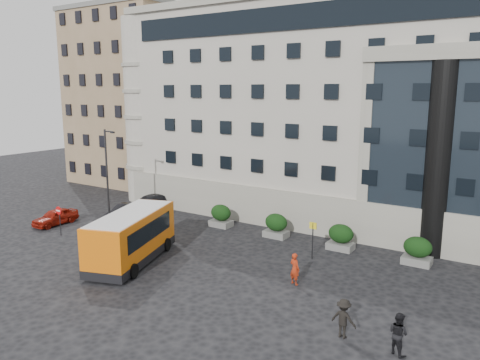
% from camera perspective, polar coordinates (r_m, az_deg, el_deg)
% --- Properties ---
extents(ground, '(120.00, 120.00, 0.00)m').
position_cam_1_polar(ground, '(30.78, -4.75, -10.30)').
color(ground, black).
rests_on(ground, ground).
extents(civic_building, '(44.00, 24.00, 18.00)m').
position_cam_1_polar(civic_building, '(46.11, 18.59, 7.74)').
color(civic_building, '#A09B8E').
rests_on(civic_building, ground).
extents(entrance_column, '(1.80, 1.80, 13.00)m').
position_cam_1_polar(entrance_column, '(33.66, 23.06, 2.16)').
color(entrance_column, black).
rests_on(entrance_column, ground).
extents(apartment_near, '(14.00, 14.00, 20.00)m').
position_cam_1_polar(apartment_near, '(59.61, -11.42, 9.67)').
color(apartment_near, '#81694B').
rests_on(apartment_near, ground).
extents(apartment_far, '(13.00, 13.00, 22.00)m').
position_cam_1_polar(apartment_far, '(75.28, -3.32, 10.85)').
color(apartment_far, brown).
rests_on(apartment_far, ground).
extents(hedge_a, '(1.80, 1.26, 1.84)m').
position_cam_1_polar(hedge_a, '(38.70, -2.35, -4.34)').
color(hedge_a, '#605F5D').
rests_on(hedge_a, ground).
extents(hedge_b, '(1.80, 1.26, 1.84)m').
position_cam_1_polar(hedge_b, '(36.04, 4.43, -5.53)').
color(hedge_b, '#605F5D').
rests_on(hedge_b, ground).
extents(hedge_c, '(1.80, 1.26, 1.84)m').
position_cam_1_polar(hedge_c, '(33.97, 12.19, -6.79)').
color(hedge_c, '#605F5D').
rests_on(hedge_c, ground).
extents(hedge_d, '(1.80, 1.26, 1.84)m').
position_cam_1_polar(hedge_d, '(32.60, 20.82, -8.04)').
color(hedge_d, '#605F5D').
rests_on(hedge_d, ground).
extents(street_lamp, '(1.16, 0.18, 8.00)m').
position_cam_1_polar(street_lamp, '(39.74, -15.85, 0.73)').
color(street_lamp, '#262628').
rests_on(street_lamp, ground).
extents(bus_stop_sign, '(0.50, 0.08, 2.52)m').
position_cam_1_polar(bus_stop_sign, '(31.58, 8.86, -6.52)').
color(bus_stop_sign, '#262628').
rests_on(bus_stop_sign, ground).
extents(no_entry_sign, '(0.64, 0.16, 2.32)m').
position_cam_1_polar(no_entry_sign, '(38.70, -21.18, -3.99)').
color(no_entry_sign, '#262628').
rests_on(no_entry_sign, ground).
extents(minibus, '(5.11, 8.35, 3.29)m').
position_cam_1_polar(minibus, '(31.50, -13.08, -6.56)').
color(minibus, orange).
rests_on(minibus, ground).
extents(red_truck, '(3.31, 5.32, 2.66)m').
position_cam_1_polar(red_truck, '(49.17, -8.93, -0.64)').
color(red_truck, maroon).
rests_on(red_truck, ground).
extents(parked_car_a, '(1.71, 3.98, 1.34)m').
position_cam_1_polar(parked_car_a, '(42.20, -21.59, -4.19)').
color(parked_car_a, maroon).
rests_on(parked_car_a, ground).
extents(parked_car_b, '(1.88, 4.09, 1.30)m').
position_cam_1_polar(parked_car_b, '(42.15, -13.94, -3.78)').
color(parked_car_b, black).
rests_on(parked_car_b, ground).
extents(parked_car_c, '(2.00, 4.90, 1.42)m').
position_cam_1_polar(parked_car_c, '(44.48, -10.99, -2.80)').
color(parked_car_c, black).
rests_on(parked_car_c, ground).
extents(parked_car_d, '(2.54, 4.98, 1.35)m').
position_cam_1_polar(parked_car_d, '(52.94, -8.66, -0.56)').
color(parked_car_d, black).
rests_on(parked_car_d, ground).
extents(pedestrian_a, '(0.80, 0.65, 1.89)m').
position_cam_1_polar(pedestrian_a, '(27.74, 6.69, -10.70)').
color(pedestrian_a, '#A42910').
rests_on(pedestrian_a, ground).
extents(pedestrian_b, '(1.13, 1.05, 1.88)m').
position_cam_1_polar(pedestrian_b, '(22.02, 18.74, -17.29)').
color(pedestrian_b, black).
rests_on(pedestrian_b, ground).
extents(pedestrian_c, '(1.25, 0.79, 1.84)m').
position_cam_1_polar(pedestrian_c, '(22.66, 12.51, -16.15)').
color(pedestrian_c, black).
rests_on(pedestrian_c, ground).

